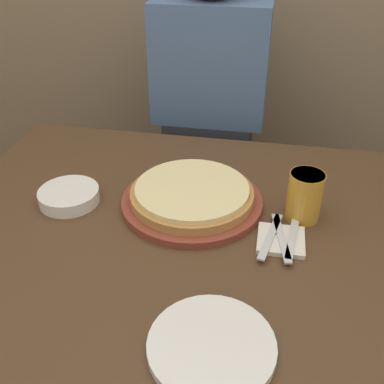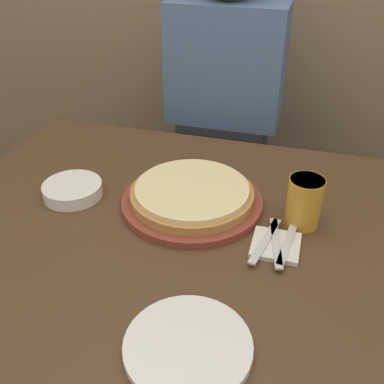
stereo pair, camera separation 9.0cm
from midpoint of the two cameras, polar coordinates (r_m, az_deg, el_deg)
dining_table at (r=1.36m, az=-2.49°, el=-17.53°), size 1.30×1.03×0.74m
pizza_on_board at (r=1.17m, az=-2.19°, el=-0.65°), size 0.37×0.37×0.06m
beer_glass at (r=1.13m, az=11.94°, el=-0.35°), size 0.09×0.09×0.13m
dinner_plate at (r=0.84m, az=-0.72°, el=-19.08°), size 0.23×0.23×0.02m
side_bowl at (r=1.24m, az=-17.35°, el=-0.53°), size 0.16×0.16×0.04m
napkin_stack at (r=1.07m, az=8.89°, el=-5.97°), size 0.11×0.11×0.01m
fork at (r=1.07m, az=7.59°, el=-5.48°), size 0.05×0.18×0.00m
dinner_knife at (r=1.07m, az=8.92°, el=-5.61°), size 0.05×0.18×0.00m
spoon at (r=1.07m, az=10.26°, el=-5.75°), size 0.03×0.15×0.00m
diner_person at (r=1.76m, az=0.67°, el=7.54°), size 0.41×0.20×1.35m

